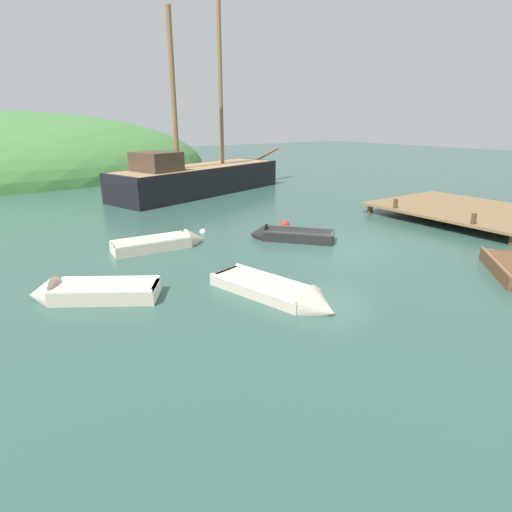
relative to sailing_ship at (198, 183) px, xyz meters
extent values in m
plane|color=#33564C|center=(-1.14, -14.09, -0.69)|extent=(120.00, 120.00, 0.00)
cube|color=olive|center=(7.48, -14.09, -0.21)|extent=(6.39, 7.75, 0.12)
cylinder|color=#4F3D27|center=(4.63, -17.61, -0.72)|extent=(0.28, 0.28, 1.14)
cylinder|color=#4F3D27|center=(4.63, -10.56, -0.72)|extent=(0.28, 0.28, 1.14)
cylinder|color=#4F3D27|center=(10.32, -10.56, -0.72)|extent=(0.28, 0.28, 1.14)
cylinder|color=#4F3D27|center=(4.53, -16.03, 0.07)|extent=(0.20, 0.20, 0.45)
cylinder|color=#4F3D27|center=(4.53, -12.15, 0.07)|extent=(0.20, 0.20, 0.45)
ellipsoid|color=#477F3D|center=(-9.14, 19.92, -0.69)|extent=(37.14, 27.25, 10.83)
cube|color=black|center=(0.15, 0.05, -0.21)|extent=(12.86, 6.99, 2.57)
cube|color=#997A51|center=(0.15, 0.05, 1.03)|extent=(12.31, 6.57, 0.10)
cylinder|color=olive|center=(7.22, 2.22, 1.38)|extent=(2.88, 1.06, 0.97)
cylinder|color=olive|center=(2.28, 0.70, 6.04)|extent=(0.28, 0.28, 9.93)
cylinder|color=olive|center=(-1.62, -0.50, 5.54)|extent=(0.30, 0.30, 8.94)
cube|color=#4C3828|center=(-3.16, -0.97, 1.63)|extent=(2.82, 2.99, 1.10)
cube|color=#8E6242|center=(2.29, -18.23, -0.48)|extent=(0.83, 0.90, 0.36)
cube|color=#8E6242|center=(1.62, -18.83, -0.36)|extent=(0.89, 0.96, 0.05)
cube|color=#8E6242|center=(0.86, -18.75, -0.27)|extent=(2.18, 1.97, 0.07)
cube|color=beige|center=(-6.05, -15.78, -0.60)|extent=(1.91, 3.31, 0.42)
cone|color=beige|center=(-5.56, -17.66, -0.60)|extent=(1.26, 1.01, 1.10)
cube|color=white|center=(-6.44, -14.32, -0.54)|extent=(1.04, 0.38, 0.29)
cube|color=white|center=(-5.91, -16.31, -0.45)|extent=(1.08, 0.45, 0.05)
cube|color=white|center=(-6.19, -15.26, -0.45)|extent=(1.08, 0.45, 0.05)
cube|color=white|center=(-6.58, -15.92, -0.36)|extent=(0.85, 2.98, 0.07)
cube|color=white|center=(-5.53, -15.65, -0.36)|extent=(0.85, 2.98, 0.07)
cube|color=beige|center=(-9.80, -13.69, -0.56)|extent=(2.92, 2.41, 0.51)
cone|color=beige|center=(-11.26, -12.75, -0.56)|extent=(1.14, 1.24, 1.02)
cube|color=white|center=(-8.67, -14.41, -0.48)|extent=(0.63, 0.88, 0.35)
cube|color=white|center=(-10.21, -13.42, -0.36)|extent=(0.69, 0.93, 0.05)
cube|color=white|center=(-9.39, -13.95, -0.36)|extent=(0.69, 0.93, 0.05)
cube|color=white|center=(-9.53, -13.27, -0.27)|extent=(2.34, 1.54, 0.07)
cube|color=white|center=(-10.07, -14.11, -0.27)|extent=(2.34, 1.54, 0.07)
cube|color=beige|center=(-7.17, -10.17, -0.56)|extent=(2.90, 1.24, 0.49)
cone|color=beige|center=(-5.41, -10.30, -0.56)|extent=(0.77, 1.03, 0.97)
cube|color=white|center=(-8.54, -10.06, -0.49)|extent=(0.19, 0.93, 0.35)
cube|color=white|center=(-6.68, -10.20, -0.37)|extent=(0.25, 0.95, 0.05)
cube|color=white|center=(-7.67, -10.13, -0.37)|extent=(0.25, 0.95, 0.05)
cube|color=white|center=(-7.21, -10.64, -0.28)|extent=(2.77, 0.30, 0.07)
cube|color=white|center=(-7.14, -9.69, -0.28)|extent=(2.77, 0.30, 0.07)
cube|color=black|center=(-1.81, -12.38, -0.56)|extent=(2.55, 2.73, 0.50)
cone|color=black|center=(-2.93, -11.09, -0.56)|extent=(1.17, 1.14, 0.96)
cube|color=#3B3B3B|center=(-0.94, -13.37, -0.49)|extent=(0.76, 0.68, 0.35)
cube|color=#3B3B3B|center=(-2.12, -12.02, -0.37)|extent=(0.82, 0.74, 0.05)
cube|color=#3B3B3B|center=(-1.49, -12.74, -0.37)|extent=(0.82, 0.74, 0.05)
cube|color=#3B3B3B|center=(-1.46, -12.07, -0.28)|extent=(1.82, 2.08, 0.07)
cube|color=#3B3B3B|center=(-2.16, -12.68, -0.28)|extent=(1.82, 2.08, 0.07)
sphere|color=red|center=(-0.62, -9.98, -0.69)|extent=(0.41, 0.41, 0.41)
sphere|color=white|center=(-4.41, -9.01, -0.69)|extent=(0.30, 0.30, 0.30)
camera|label=1|loc=(-12.23, -24.37, 3.96)|focal=28.46mm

